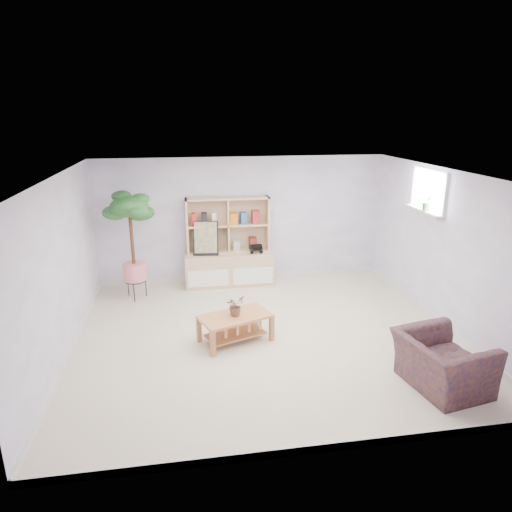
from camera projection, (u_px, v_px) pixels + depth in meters
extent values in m
cube|color=beige|center=(265.00, 336.00, 6.79)|extent=(5.50, 5.00, 0.01)
cube|color=white|center=(266.00, 174.00, 6.07)|extent=(5.50, 5.00, 0.01)
cube|color=#B9B0D4|center=(242.00, 220.00, 8.78)|extent=(5.50, 0.01, 2.40)
cube|color=#B9B0D4|center=(316.00, 344.00, 4.08)|extent=(5.50, 0.01, 2.40)
cube|color=#B9B0D4|center=(61.00, 270.00, 6.01)|extent=(0.01, 5.00, 2.40)
cube|color=#B9B0D4|center=(445.00, 250.00, 6.86)|extent=(0.01, 5.00, 2.40)
cube|color=silver|center=(423.00, 211.00, 7.26)|extent=(0.14, 1.00, 0.04)
imported|color=#197824|center=(235.00, 306.00, 6.49)|extent=(0.35, 0.35, 0.29)
imported|color=#16163A|center=(442.00, 359.00, 5.43)|extent=(1.03, 1.14, 0.74)
imported|color=#134115|center=(427.00, 202.00, 7.15)|extent=(0.15, 0.13, 0.27)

